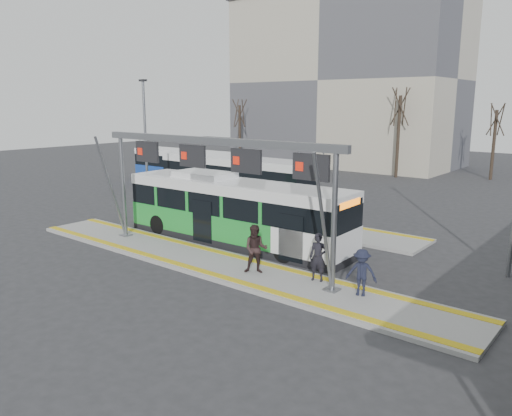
% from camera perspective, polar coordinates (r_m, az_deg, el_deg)
% --- Properties ---
extents(ground, '(120.00, 120.00, 0.00)m').
position_cam_1_polar(ground, '(21.26, -4.73, -6.56)').
color(ground, '#2D2D30').
rests_on(ground, ground).
extents(platform_main, '(22.00, 3.00, 0.15)m').
position_cam_1_polar(platform_main, '(21.24, -4.74, -6.36)').
color(platform_main, gray).
rests_on(platform_main, ground).
extents(platform_second, '(20.00, 3.00, 0.15)m').
position_cam_1_polar(platform_second, '(29.59, 0.36, -1.07)').
color(platform_second, gray).
rests_on(platform_second, ground).
extents(tactile_main, '(22.00, 2.65, 0.02)m').
position_cam_1_polar(tactile_main, '(21.21, -4.74, -6.15)').
color(tactile_main, gold).
rests_on(tactile_main, platform_main).
extents(tactile_second, '(20.00, 0.35, 0.02)m').
position_cam_1_polar(tactile_second, '(30.45, 1.71, -0.54)').
color(tactile_second, gold).
rests_on(tactile_second, platform_second).
extents(gantry, '(13.00, 1.68, 5.20)m').
position_cam_1_polar(gantry, '(20.74, -5.15, 5.16)').
color(gantry, slate).
rests_on(gantry, platform_main).
extents(apartment_block, '(24.50, 12.50, 18.40)m').
position_cam_1_polar(apartment_block, '(57.82, 10.32, 14.19)').
color(apartment_block, '#ABA38E').
rests_on(apartment_block, ground).
extents(hero_bus, '(12.25, 2.98, 3.35)m').
position_cam_1_polar(hero_bus, '(24.24, -2.43, -0.46)').
color(hero_bus, black).
rests_on(hero_bus, ground).
extents(bg_bus_green, '(12.26, 2.73, 3.06)m').
position_cam_1_polar(bg_bus_green, '(34.87, -2.43, 3.30)').
color(bg_bus_green, black).
rests_on(bg_bus_green, ground).
extents(bg_bus_blue, '(11.03, 2.83, 2.86)m').
position_cam_1_polar(bg_bus_blue, '(42.26, -7.62, 4.58)').
color(bg_bus_blue, black).
rests_on(bg_bus_blue, ground).
extents(passenger_a, '(0.76, 0.61, 1.83)m').
position_cam_1_polar(passenger_a, '(18.88, 7.10, -5.61)').
color(passenger_a, black).
rests_on(passenger_a, platform_main).
extents(passenger_b, '(1.19, 1.14, 1.94)m').
position_cam_1_polar(passenger_b, '(19.57, -0.02, -4.71)').
color(passenger_b, '#2F201F').
rests_on(passenger_b, platform_main).
extents(passenger_c, '(1.21, 0.91, 1.66)m').
position_cam_1_polar(passenger_c, '(17.75, 11.97, -7.22)').
color(passenger_c, black).
rests_on(passenger_c, platform_main).
extents(tree_left, '(1.40, 1.40, 8.38)m').
position_cam_1_polar(tree_left, '(47.43, 16.12, 11.01)').
color(tree_left, '#382B21').
rests_on(tree_left, ground).
extents(tree_mid, '(1.40, 1.40, 6.96)m').
position_cam_1_polar(tree_mid, '(48.96, 25.75, 9.06)').
color(tree_mid, '#382B21').
rests_on(tree_mid, ground).
extents(tree_far, '(1.40, 1.40, 7.37)m').
position_cam_1_polar(tree_far, '(55.36, -1.89, 10.72)').
color(tree_far, '#382B21').
rests_on(tree_far, ground).
extents(lamp_west, '(0.50, 0.25, 8.12)m').
position_cam_1_polar(lamp_west, '(31.83, -12.50, 7.27)').
color(lamp_west, slate).
rests_on(lamp_west, ground).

